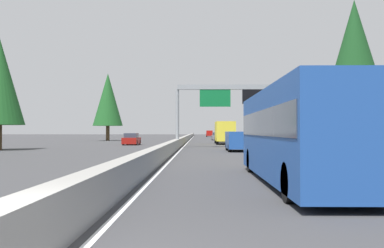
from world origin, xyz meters
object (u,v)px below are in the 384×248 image
Objects in this scene: minivan_mid_left at (238,140)px; box_truck_mid_center at (224,132)px; sign_gantry_overhead at (238,98)px; bus_near_right at (226,131)px; conifer_right_distant at (256,111)px; sedan_far_right at (230,136)px; bus_mid_right at (298,132)px; pickup_distant_b at (209,134)px; oncoming_near at (132,139)px; conifer_right_mid at (288,104)px; conifer_left_mid at (108,100)px; sedan_near_center at (217,136)px; conifer_right_far at (277,104)px; sedan_far_left at (221,138)px; conifer_right_near at (355,58)px.

box_truck_mid_center reaches higher than minivan_mid_left.
sign_gantry_overhead is at bearing -4.99° from minivan_mid_left.
conifer_right_distant is (7.91, -8.36, 5.43)m from bus_near_right.
bus_near_right is (14.21, -0.03, 1.03)m from sedan_far_right.
bus_mid_right reaches higher than minivan_mid_left.
pickup_distant_b reaches higher than oncoming_near.
conifer_left_mid is (4.23, 31.49, 1.09)m from conifer_right_mid.
bus_mid_right reaches higher than sedan_near_center.
conifer_left_mid is at bearing 43.82° from box_truck_mid_center.
bus_near_right is 25.14m from conifer_right_far.
pickup_distant_b is at bearing 171.55° from oncoming_near.
bus_near_right is 12.73m from conifer_right_distant.
box_truck_mid_center is at bearing -136.18° from conifer_left_mid.
bus_near_right is at bearing 20.41° from conifer_right_far.
conifer_right_near reaches higher than sedan_far_left.
minivan_mid_left is at bearing 34.73° from oncoming_near.
conifer_right_far is (41.95, -11.38, 1.92)m from sign_gantry_overhead.
oncoming_near is at bearing 164.64° from bus_near_right.
pickup_distant_b is at bearing 7.09° from conifer_right_near.
conifer_left_mid reaches higher than bus_mid_right.
minivan_mid_left is at bearing 177.25° from bus_near_right.
sign_gantry_overhead is 1.10× the size of bus_mid_right.
conifer_right_mid is (16.39, -11.70, 4.67)m from box_truck_mid_center.
sedan_far_right is 23.88m from conifer_right_mid.
sedan_near_center is (38.23, 0.71, -4.54)m from sign_gantry_overhead.
box_truck_mid_center is 61.62m from conifer_right_distant.
oncoming_near is at bearing 143.92° from conifer_right_far.
minivan_mid_left is 58.74m from sedan_far_right.
conifer_left_mid is at bearing 61.90° from sedan_far_left.
pickup_distant_b is at bearing 0.20° from sedan_near_center.
conifer_left_mid is (-4.97, 19.77, 6.69)m from sedan_near_center.
sedan_near_center is at bearing 51.88° from conifer_right_mid.
pickup_distant_b is 36.90m from sedan_far_right.
conifer_right_far reaches higher than conifer_right_mid.
minivan_mid_left is 95.35m from pickup_distant_b.
conifer_right_far is (3.71, -12.09, 6.46)m from sedan_near_center.
conifer_right_far is at bearing -74.76° from conifer_left_mid.
bus_near_right is at bearing 6.36° from conifer_right_near.
bus_mid_right is 1.11× the size of conifer_right_mid.
box_truck_mid_center is at bearing 174.79° from sedan_far_right.
sedan_far_right is at bearing 44.34° from conifer_right_far.
bus_mid_right is 0.81× the size of conifer_right_near.
oncoming_near is at bearing 59.45° from conifer_right_near.
minivan_mid_left is 51.65m from conifer_right_far.
minivan_mid_left is 1.14× the size of oncoming_near.
conifer_right_near is at bearing 179.54° from conifer_right_distant.
sedan_far_left is at bearing 173.10° from sedan_far_right.
oncoming_near is 31.30m from conifer_right_mid.
bus_mid_right is at bearing 178.62° from sign_gantry_overhead.
conifer_right_near is at bearing -140.56° from conifer_left_mid.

